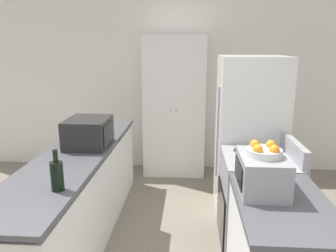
{
  "coord_description": "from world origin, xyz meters",
  "views": [
    {
      "loc": [
        0.23,
        -1.37,
        1.87
      ],
      "look_at": [
        0.0,
        1.95,
        1.05
      ],
      "focal_mm": 35.0,
      "sensor_mm": 36.0,
      "label": 1
    }
  ],
  "objects_px": {
    "refrigerator": "(249,136)",
    "fruit_bowl": "(264,151)",
    "stove": "(257,202)",
    "microwave": "(88,132)",
    "pantry_cabinet": "(175,107)",
    "wine_bottle": "(57,175)",
    "toaster_oven": "(261,173)"
  },
  "relations": [
    {
      "from": "pantry_cabinet",
      "to": "wine_bottle",
      "type": "distance_m",
      "value": 2.71
    },
    {
      "from": "pantry_cabinet",
      "to": "stove",
      "type": "xyz_separation_m",
      "value": [
        0.86,
        -1.84,
        -0.55
      ]
    },
    {
      "from": "microwave",
      "to": "wine_bottle",
      "type": "height_order",
      "value": "wine_bottle"
    },
    {
      "from": "refrigerator",
      "to": "pantry_cabinet",
      "type": "bearing_deg",
      "value": 129.63
    },
    {
      "from": "microwave",
      "to": "toaster_oven",
      "type": "height_order",
      "value": "microwave"
    },
    {
      "from": "pantry_cabinet",
      "to": "toaster_oven",
      "type": "height_order",
      "value": "pantry_cabinet"
    },
    {
      "from": "pantry_cabinet",
      "to": "refrigerator",
      "type": "xyz_separation_m",
      "value": [
        0.89,
        -1.08,
        -0.12
      ]
    },
    {
      "from": "pantry_cabinet",
      "to": "stove",
      "type": "bearing_deg",
      "value": -64.86
    },
    {
      "from": "stove",
      "to": "microwave",
      "type": "bearing_deg",
      "value": 171.93
    },
    {
      "from": "stove",
      "to": "toaster_oven",
      "type": "relative_size",
      "value": 2.35
    },
    {
      "from": "stove",
      "to": "microwave",
      "type": "relative_size",
      "value": 2.21
    },
    {
      "from": "wine_bottle",
      "to": "toaster_oven",
      "type": "distance_m",
      "value": 1.4
    },
    {
      "from": "pantry_cabinet",
      "to": "wine_bottle",
      "type": "height_order",
      "value": "pantry_cabinet"
    },
    {
      "from": "wine_bottle",
      "to": "fruit_bowl",
      "type": "bearing_deg",
      "value": 3.28
    },
    {
      "from": "stove",
      "to": "microwave",
      "type": "xyz_separation_m",
      "value": [
        -1.63,
        0.23,
        0.58
      ]
    },
    {
      "from": "toaster_oven",
      "to": "wine_bottle",
      "type": "bearing_deg",
      "value": -176.21
    },
    {
      "from": "toaster_oven",
      "to": "refrigerator",
      "type": "bearing_deg",
      "value": 83.35
    },
    {
      "from": "stove",
      "to": "wine_bottle",
      "type": "distance_m",
      "value": 1.81
    },
    {
      "from": "refrigerator",
      "to": "toaster_oven",
      "type": "xyz_separation_m",
      "value": [
        -0.17,
        -1.46,
        0.14
      ]
    },
    {
      "from": "refrigerator",
      "to": "fruit_bowl",
      "type": "bearing_deg",
      "value": -96.42
    },
    {
      "from": "pantry_cabinet",
      "to": "toaster_oven",
      "type": "bearing_deg",
      "value": -74.11
    },
    {
      "from": "microwave",
      "to": "fruit_bowl",
      "type": "bearing_deg",
      "value": -32.16
    },
    {
      "from": "refrigerator",
      "to": "toaster_oven",
      "type": "height_order",
      "value": "refrigerator"
    },
    {
      "from": "stove",
      "to": "wine_bottle",
      "type": "bearing_deg",
      "value": -152.79
    },
    {
      "from": "refrigerator",
      "to": "fruit_bowl",
      "type": "xyz_separation_m",
      "value": [
        -0.17,
        -1.47,
        0.3
      ]
    },
    {
      "from": "wine_bottle",
      "to": "toaster_oven",
      "type": "height_order",
      "value": "wine_bottle"
    },
    {
      "from": "fruit_bowl",
      "to": "pantry_cabinet",
      "type": "bearing_deg",
      "value": 105.91
    },
    {
      "from": "wine_bottle",
      "to": "toaster_oven",
      "type": "xyz_separation_m",
      "value": [
        1.4,
        0.09,
        0.02
      ]
    },
    {
      "from": "pantry_cabinet",
      "to": "fruit_bowl",
      "type": "bearing_deg",
      "value": -74.09
    },
    {
      "from": "toaster_oven",
      "to": "fruit_bowl",
      "type": "relative_size",
      "value": 1.9
    },
    {
      "from": "stove",
      "to": "fruit_bowl",
      "type": "xyz_separation_m",
      "value": [
        -0.14,
        -0.71,
        0.73
      ]
    },
    {
      "from": "toaster_oven",
      "to": "stove",
      "type": "bearing_deg",
      "value": 78.62
    }
  ]
}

